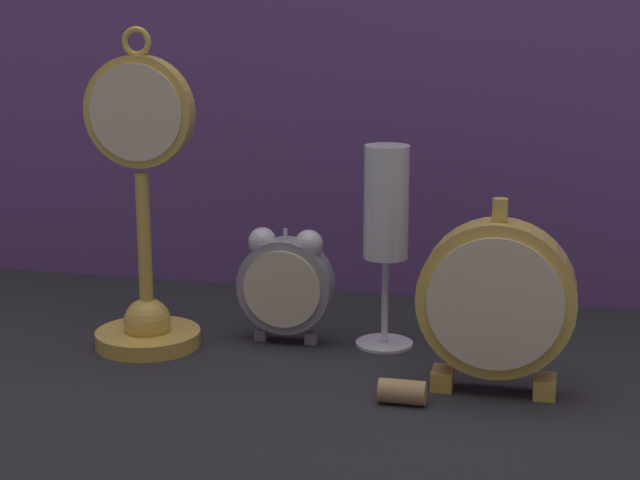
{
  "coord_description": "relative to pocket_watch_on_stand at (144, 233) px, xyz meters",
  "views": [
    {
      "loc": [
        0.23,
        -0.91,
        0.36
      ],
      "look_at": [
        0.0,
        0.08,
        0.12
      ],
      "focal_mm": 60.0,
      "sensor_mm": 36.0,
      "label": 1
    }
  ],
  "objects": [
    {
      "name": "champagne_flute",
      "position": [
        0.24,
        0.06,
        0.02
      ],
      "size": [
        0.06,
        0.06,
        0.21
      ],
      "color": "silver",
      "rests_on": "ground_plane"
    },
    {
      "name": "alarm_clock_twin_bell",
      "position": [
        0.14,
        0.04,
        -0.05
      ],
      "size": [
        0.1,
        0.03,
        0.12
      ],
      "color": "gray",
      "rests_on": "ground_plane"
    },
    {
      "name": "mantel_clock_silver",
      "position": [
        0.36,
        -0.05,
        -0.03
      ],
      "size": [
        0.14,
        0.04,
        0.18
      ],
      "color": "gold",
      "rests_on": "ground_plane"
    },
    {
      "name": "wine_cork",
      "position": [
        0.28,
        -0.1,
        -0.11
      ],
      "size": [
        0.04,
        0.02,
        0.02
      ],
      "primitive_type": "cylinder",
      "rotation": [
        0.0,
        1.57,
        0.0
      ],
      "color": "tan",
      "rests_on": "ground_plane"
    },
    {
      "name": "ground_plane",
      "position": [
        0.18,
        -0.08,
        -0.12
      ],
      "size": [
        4.0,
        4.0,
        0.0
      ],
      "primitive_type": "plane",
      "color": "#232328"
    },
    {
      "name": "pocket_watch_on_stand",
      "position": [
        0.0,
        0.0,
        0.0
      ],
      "size": [
        0.11,
        0.11,
        0.32
      ],
      "color": "gold",
      "rests_on": "ground_plane"
    }
  ]
}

